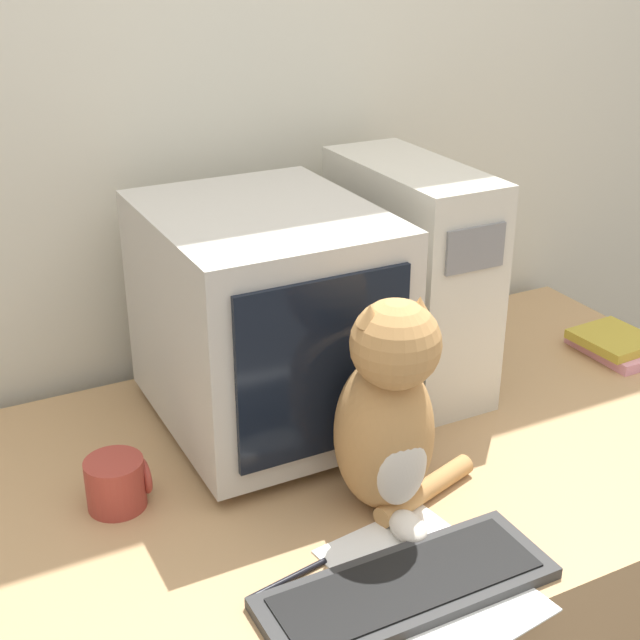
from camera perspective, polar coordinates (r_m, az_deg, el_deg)
The scene contains 10 objects.
wall_back at distance 1.82m, azimuth -5.30°, elevation 12.67°, with size 7.00×0.05×2.50m.
desk at distance 1.82m, azimuth 2.26°, elevation -18.50°, with size 1.60×0.88×0.76m.
crt_monitor at distance 1.57m, azimuth -3.54°, elevation 0.11°, with size 0.37×0.46×0.41m.
computer_tower at distance 1.74m, azimuth 5.68°, elevation 2.86°, with size 0.17×0.41×0.44m.
keyboard at distance 1.30m, azimuth 5.58°, elevation -16.65°, with size 0.42×0.15×0.02m.
cat at distance 1.36m, azimuth 4.44°, elevation -6.14°, with size 0.26×0.22×0.37m.
book_stack at distance 2.01m, azimuth 18.36°, elevation -1.48°, with size 0.15×0.18×0.04m.
pen at distance 1.31m, azimuth -2.11°, elevation -16.27°, with size 0.14×0.03×0.01m.
paper_sheet at distance 1.32m, azimuth 7.14°, elevation -16.16°, with size 0.25×0.32×0.00m.
mug at distance 1.47m, azimuth -12.86°, elevation -10.14°, with size 0.10×0.09×0.08m.
Camera 1 is at (-0.67, -0.71, 1.62)m, focal length 50.00 mm.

